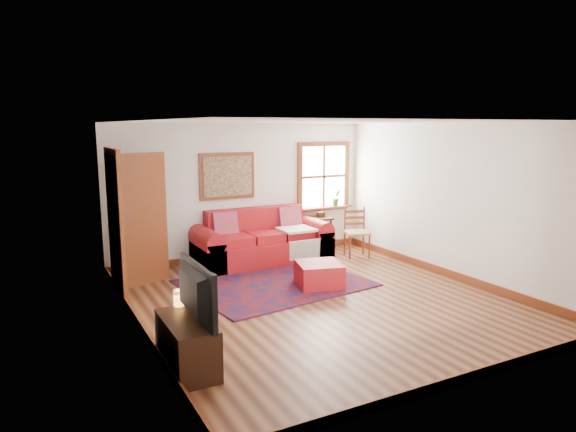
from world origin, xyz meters
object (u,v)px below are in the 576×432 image
red_ottoman (319,275)px  side_table (316,224)px  red_leather_sofa (262,245)px  media_cabinet (187,344)px  ladder_back_chair (356,230)px

red_ottoman → side_table: side_table is taller
red_leather_sofa → red_ottoman: 1.76m
media_cabinet → red_ottoman: bearing=33.4°
red_ottoman → ladder_back_chair: bearing=54.2°
side_table → media_cabinet: 5.17m
red_ottoman → side_table: bearing=75.9°
red_ottoman → side_table: 2.22m
red_leather_sofa → side_table: bearing=7.5°
red_ottoman → media_cabinet: media_cabinet is taller
side_table → red_ottoman: bearing=-119.4°
ladder_back_chair → red_ottoman: bearing=-141.1°
red_leather_sofa → ladder_back_chair: 1.83m
red_leather_sofa → media_cabinet: 4.24m
side_table → ladder_back_chair: (0.52, -0.62, -0.06)m
ladder_back_chair → media_cabinet: ladder_back_chair is taller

